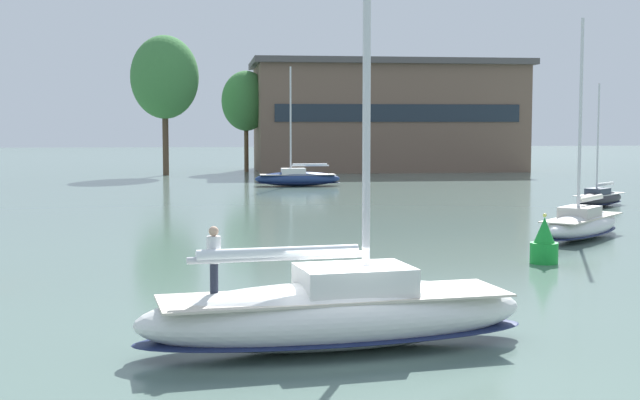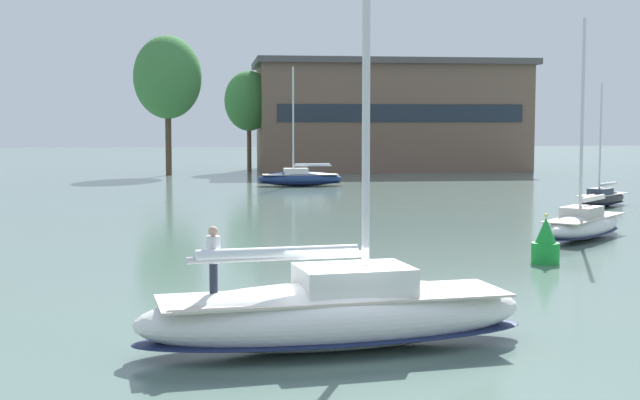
{
  "view_description": "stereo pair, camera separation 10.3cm",
  "coord_description": "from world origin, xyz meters",
  "px_view_note": "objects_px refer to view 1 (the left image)",
  "views": [
    {
      "loc": [
        -3.09,
        -21.38,
        5.52
      ],
      "look_at": [
        0.0,
        3.0,
        3.43
      ],
      "focal_mm": 50.0,
      "sensor_mm": 36.0,
      "label": 1
    },
    {
      "loc": [
        -2.99,
        -21.39,
        5.52
      ],
      "look_at": [
        0.0,
        3.0,
        3.43
      ],
      "focal_mm": 50.0,
      "sensor_mm": 36.0,
      "label": 2
    }
  ],
  "objects_px": {
    "tree_shore_left": "(246,101)",
    "channel_buoy": "(544,244)",
    "sailboat_moored_far_slip": "(599,198)",
    "sailboat_moored_outer_mooring": "(297,178)",
    "tree_shore_center": "(165,78)",
    "sailboat_main": "(336,311)",
    "sailboat_moored_near_marina": "(582,224)"
  },
  "relations": [
    {
      "from": "sailboat_moored_outer_mooring",
      "to": "tree_shore_left",
      "type": "bearing_deg",
      "value": 97.76
    },
    {
      "from": "tree_shore_left",
      "to": "channel_buoy",
      "type": "height_order",
      "value": "tree_shore_left"
    },
    {
      "from": "tree_shore_left",
      "to": "sailboat_moored_far_slip",
      "type": "relative_size",
      "value": 1.43
    },
    {
      "from": "tree_shore_center",
      "to": "sailboat_moored_far_slip",
      "type": "bearing_deg",
      "value": -53.26
    },
    {
      "from": "sailboat_main",
      "to": "sailboat_moored_near_marina",
      "type": "relative_size",
      "value": 1.29
    },
    {
      "from": "tree_shore_center",
      "to": "sailboat_moored_far_slip",
      "type": "distance_m",
      "value": 52.3
    },
    {
      "from": "tree_shore_center",
      "to": "channel_buoy",
      "type": "distance_m",
      "value": 67.5
    },
    {
      "from": "tree_shore_left",
      "to": "channel_buoy",
      "type": "relative_size",
      "value": 5.86
    },
    {
      "from": "sailboat_moored_near_marina",
      "to": "channel_buoy",
      "type": "relative_size",
      "value": 5.24
    },
    {
      "from": "tree_shore_left",
      "to": "tree_shore_center",
      "type": "distance_m",
      "value": 11.42
    },
    {
      "from": "sailboat_main",
      "to": "channel_buoy",
      "type": "bearing_deg",
      "value": 50.52
    },
    {
      "from": "tree_shore_center",
      "to": "sailboat_moored_outer_mooring",
      "type": "xyz_separation_m",
      "value": [
        12.48,
        -18.71,
        -9.85
      ]
    },
    {
      "from": "sailboat_moored_outer_mooring",
      "to": "channel_buoy",
      "type": "distance_m",
      "value": 45.98
    },
    {
      "from": "tree_shore_left",
      "to": "sailboat_moored_outer_mooring",
      "type": "relative_size",
      "value": 1.1
    },
    {
      "from": "sailboat_moored_outer_mooring",
      "to": "channel_buoy",
      "type": "xyz_separation_m",
      "value": [
        5.26,
        -45.68,
        0.07
      ]
    },
    {
      "from": "sailboat_moored_far_slip",
      "to": "tree_shore_left",
      "type": "bearing_deg",
      "value": 114.42
    },
    {
      "from": "sailboat_moored_outer_mooring",
      "to": "channel_buoy",
      "type": "bearing_deg",
      "value": -83.44
    },
    {
      "from": "sailboat_moored_far_slip",
      "to": "sailboat_moored_outer_mooring",
      "type": "distance_m",
      "value": 28.9
    },
    {
      "from": "tree_shore_center",
      "to": "sailboat_main",
      "type": "height_order",
      "value": "tree_shore_center"
    },
    {
      "from": "tree_shore_center",
      "to": "tree_shore_left",
      "type": "bearing_deg",
      "value": 36.07
    },
    {
      "from": "tree_shore_left",
      "to": "sailboat_moored_outer_mooring",
      "type": "bearing_deg",
      "value": -82.24
    },
    {
      "from": "channel_buoy",
      "to": "sailboat_moored_outer_mooring",
      "type": "bearing_deg",
      "value": 96.56
    },
    {
      "from": "sailboat_moored_near_marina",
      "to": "sailboat_moored_far_slip",
      "type": "height_order",
      "value": "sailboat_moored_near_marina"
    },
    {
      "from": "tree_shore_left",
      "to": "tree_shore_center",
      "type": "xyz_separation_m",
      "value": [
        -9.04,
        -6.58,
        2.34
      ]
    },
    {
      "from": "tree_shore_left",
      "to": "tree_shore_center",
      "type": "relative_size",
      "value": 0.78
    },
    {
      "from": "sailboat_main",
      "to": "tree_shore_center",
      "type": "bearing_deg",
      "value": 95.64
    },
    {
      "from": "sailboat_main",
      "to": "sailboat_moored_near_marina",
      "type": "xyz_separation_m",
      "value": [
        14.9,
        19.57,
        -0.21
      ]
    },
    {
      "from": "sailboat_main",
      "to": "tree_shore_left",
      "type": "bearing_deg",
      "value": 89.0
    },
    {
      "from": "sailboat_moored_near_marina",
      "to": "sailboat_moored_far_slip",
      "type": "relative_size",
      "value": 1.28
    },
    {
      "from": "tree_shore_center",
      "to": "sailboat_main",
      "type": "xyz_separation_m",
      "value": [
        7.58,
        -76.72,
        -9.65
      ]
    },
    {
      "from": "sailboat_moored_near_marina",
      "to": "sailboat_moored_outer_mooring",
      "type": "height_order",
      "value": "sailboat_moored_outer_mooring"
    },
    {
      "from": "sailboat_moored_near_marina",
      "to": "channel_buoy",
      "type": "distance_m",
      "value": 8.65
    }
  ]
}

